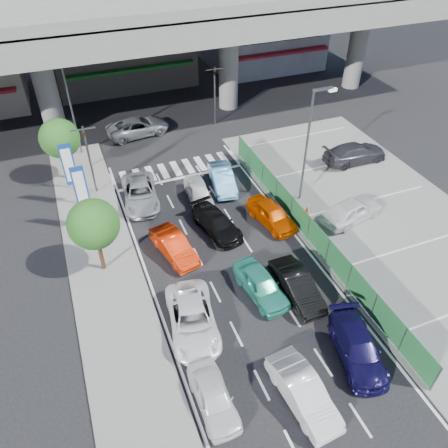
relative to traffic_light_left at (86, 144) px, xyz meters
name	(u,v)px	position (x,y,z in m)	size (l,w,h in m)	color
ground	(242,284)	(6.20, -12.00, -3.94)	(120.00, 120.00, 0.00)	black
parking_lot	(382,218)	(17.20, -10.00, -3.91)	(12.00, 28.00, 0.06)	slate
sidewalk_left	(104,268)	(-0.80, -8.00, -3.88)	(4.00, 30.00, 0.12)	slate
fence_run	(317,238)	(11.50, -11.00, -3.04)	(0.16, 22.00, 1.80)	#216031
expressway	(136,18)	(6.20, 10.00, 4.83)	(64.00, 14.00, 10.75)	#61625D
building_center	(114,4)	(6.20, 20.97, 3.56)	(14.00, 10.90, 15.00)	gray
building_east	(262,8)	(22.20, 19.97, 2.06)	(12.00, 10.90, 12.00)	slate
traffic_light_left	(86,144)	(0.00, 0.00, 0.00)	(1.60, 1.24, 5.20)	#595B60
traffic_light_right	(215,82)	(11.70, 7.00, 0.00)	(1.60, 1.24, 5.20)	#595B60
street_lamp_right	(310,138)	(13.37, -6.00, 0.83)	(1.65, 0.22, 8.00)	#595B60
street_lamp_left	(71,97)	(-0.13, 6.00, 0.83)	(1.65, 0.22, 8.00)	#595B60
signboard_near	(81,190)	(-1.00, -4.01, -0.87)	(0.80, 0.14, 4.70)	#595B60
signboard_far	(69,167)	(-1.40, -1.01, -0.87)	(0.80, 0.14, 4.70)	#595B60
tree_near	(94,224)	(-0.80, -8.00, -0.55)	(2.80, 2.80, 4.80)	#382314
tree_far	(60,138)	(-1.60, 2.50, -0.55)	(2.80, 2.80, 4.80)	#382314
van_white_back_left	(213,397)	(2.25, -18.06, -3.31)	(1.49, 3.69, 1.26)	white
hatch_white_back_mid	(303,392)	(5.92, -19.29, -3.25)	(1.46, 4.19, 1.38)	silver
minivan_navy_back	(358,348)	(9.43, -18.25, -3.29)	(1.81, 4.46, 1.29)	black
sedan_white_mid_left	(193,319)	(2.70, -13.84, -3.25)	(2.29, 4.97, 1.38)	white
taxi_teal_mid	(261,284)	(6.89, -12.98, -3.25)	(1.63, 4.05, 1.38)	teal
hatch_black_mid_right	(297,286)	(8.64, -13.78, -3.25)	(1.46, 4.19, 1.38)	black
taxi_orange_left	(174,246)	(3.37, -8.27, -3.28)	(1.39, 4.00, 1.32)	#BF2305
sedan_black_mid	(217,223)	(6.53, -7.13, -3.31)	(1.76, 4.32, 1.25)	black
taxi_orange_right	(272,214)	(10.15, -7.67, -3.25)	(1.63, 4.05, 1.38)	#B93C00
wagon_silver_front_left	(140,194)	(2.72, -2.28, -3.25)	(2.29, 4.97, 1.38)	#979A9F
sedan_white_front_mid	(198,192)	(6.54, -3.47, -3.29)	(1.52, 3.77, 1.29)	silver
kei_truck_front_right	(222,179)	(8.67, -2.59, -3.25)	(1.46, 4.19, 1.38)	#5DA2D3
crossing_wagon_silver	(138,127)	(4.78, 7.54, -3.20)	(2.45, 5.32, 1.48)	#9FA2A5
parked_sedan_white	(352,210)	(15.14, -9.35, -3.11)	(1.81, 4.50, 1.53)	silver
parked_sedan_dgrey	(355,153)	(19.58, -3.20, -3.13)	(2.09, 5.15, 1.50)	#2F2E34
traffic_cone	(307,210)	(12.68, -7.84, -3.51)	(0.38, 0.38, 0.73)	red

